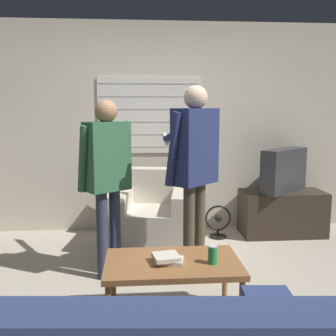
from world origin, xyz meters
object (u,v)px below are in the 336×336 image
(book_stack, at_px, (168,259))
(floor_fan, at_px, (218,222))
(person_right_standing, at_px, (194,159))
(person_left_standing, at_px, (107,168))
(spare_remote, at_px, (161,258))
(tv, at_px, (284,170))
(armchair_beige, at_px, (152,216))
(soda_can, at_px, (213,255))
(coffee_table, at_px, (173,267))

(book_stack, height_order, floor_fan, book_stack)
(book_stack, bearing_deg, person_right_standing, 69.05)
(person_left_standing, bearing_deg, person_right_standing, -43.30)
(person_right_standing, distance_m, book_stack, 1.01)
(spare_remote, xyz_separation_m, floor_fan, (0.78, 1.78, -0.28))
(person_right_standing, bearing_deg, spare_remote, -159.54)
(book_stack, bearing_deg, tv, 50.99)
(person_right_standing, bearing_deg, floor_fan, 23.42)
(armchair_beige, height_order, spare_remote, armchair_beige)
(person_right_standing, height_order, soda_can, person_right_standing)
(person_left_standing, distance_m, spare_remote, 1.04)
(coffee_table, relative_size, soda_can, 7.52)
(coffee_table, distance_m, book_stack, 0.09)
(person_right_standing, distance_m, floor_fan, 1.48)
(floor_fan, bearing_deg, person_left_standing, -140.83)
(armchair_beige, distance_m, person_left_standing, 1.13)
(coffee_table, relative_size, spare_remote, 7.34)
(coffee_table, height_order, soda_can, soda_can)
(floor_fan, bearing_deg, book_stack, -111.95)
(person_right_standing, relative_size, soda_can, 13.56)
(armchair_beige, height_order, soda_can, armchair_beige)
(armchair_beige, bearing_deg, floor_fan, -158.91)
(person_left_standing, relative_size, person_right_standing, 0.93)
(armchair_beige, distance_m, floor_fan, 0.82)
(armchair_beige, distance_m, tv, 1.66)
(person_left_standing, distance_m, floor_fan, 1.76)
(person_left_standing, xyz_separation_m, soda_can, (0.78, -0.89, -0.48))
(tv, bearing_deg, coffee_table, 10.89)
(spare_remote, bearing_deg, floor_fan, 101.67)
(tv, height_order, soda_can, tv)
(tv, distance_m, book_stack, 2.45)
(coffee_table, bearing_deg, spare_remote, 155.32)
(tv, bearing_deg, book_stack, 10.59)
(coffee_table, bearing_deg, person_left_standing, 121.72)
(person_left_standing, relative_size, book_stack, 6.91)
(person_left_standing, bearing_deg, coffee_table, -94.09)
(soda_can, bearing_deg, coffee_table, 166.36)
(person_left_standing, relative_size, spare_remote, 12.31)
(tv, xyz_separation_m, book_stack, (-1.53, -1.89, -0.30))
(person_right_standing, height_order, floor_fan, person_right_standing)
(tv, distance_m, floor_fan, 1.00)
(person_right_standing, xyz_separation_m, spare_remote, (-0.33, -0.69, -0.62))
(floor_fan, bearing_deg, spare_remote, -113.79)
(soda_can, bearing_deg, person_right_standing, 91.55)
(tv, distance_m, spare_remote, 2.43)
(person_left_standing, bearing_deg, spare_remote, -97.19)
(person_right_standing, xyz_separation_m, book_stack, (-0.29, -0.75, -0.60))
(coffee_table, relative_size, person_left_standing, 0.60)
(soda_can, height_order, floor_fan, soda_can)
(person_right_standing, bearing_deg, armchair_beige, 66.00)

